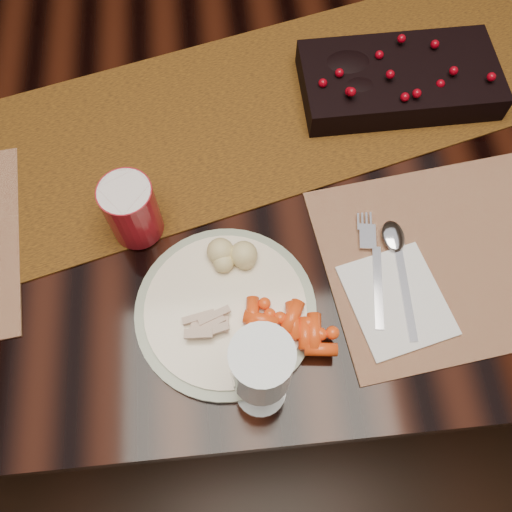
{
  "coord_description": "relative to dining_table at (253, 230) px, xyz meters",
  "views": [
    {
      "loc": [
        -0.05,
        -0.56,
        1.46
      ],
      "look_at": [
        -0.02,
        -0.26,
        0.8
      ],
      "focal_mm": 38.0,
      "sensor_mm": 36.0,
      "label": 1
    }
  ],
  "objects": [
    {
      "name": "floor",
      "position": [
        0.0,
        0.0,
        -0.38
      ],
      "size": [
        5.0,
        5.0,
        0.0
      ],
      "primitive_type": "plane",
      "color": "black",
      "rests_on": "ground"
    },
    {
      "name": "dining_table",
      "position": [
        0.0,
        0.0,
        0.0
      ],
      "size": [
        1.8,
        1.0,
        0.75
      ],
      "primitive_type": "cube",
      "color": "black",
      "rests_on": "floor"
    },
    {
      "name": "table_runner",
      "position": [
        0.05,
        0.03,
        0.38
      ],
      "size": [
        1.69,
        0.75,
        0.0
      ],
      "primitive_type": "cube",
      "rotation": [
        0.0,
        0.0,
        0.26
      ],
      "color": "#371F0C",
      "rests_on": "dining_table"
    },
    {
      "name": "centerpiece",
      "position": [
        0.25,
        0.04,
        0.41
      ],
      "size": [
        0.32,
        0.17,
        0.06
      ],
      "primitive_type": null,
      "rotation": [
        0.0,
        0.0,
        0.01
      ],
      "color": "black",
      "rests_on": "table_runner"
    },
    {
      "name": "placemat_main",
      "position": [
        0.29,
        -0.26,
        0.38
      ],
      "size": [
        0.44,
        0.35,
        0.0
      ],
      "primitive_type": "cube",
      "rotation": [
        0.0,
        0.0,
        0.12
      ],
      "color": "#99734C",
      "rests_on": "dining_table"
    },
    {
      "name": "dinner_plate",
      "position": [
        -0.06,
        -0.32,
        0.39
      ],
      "size": [
        0.27,
        0.27,
        0.01
      ],
      "primitive_type": "cylinder",
      "rotation": [
        0.0,
        0.0,
        -0.11
      ],
      "color": "#F6E6C7",
      "rests_on": "placemat_main"
    },
    {
      "name": "baby_carrots",
      "position": [
        0.01,
        -0.36,
        0.4
      ],
      "size": [
        0.13,
        0.12,
        0.02
      ],
      "primitive_type": null,
      "rotation": [
        0.0,
        0.0,
        0.38
      ],
      "color": "#FF4A13",
      "rests_on": "dinner_plate"
    },
    {
      "name": "mashed_potatoes",
      "position": [
        -0.05,
        -0.25,
        0.41
      ],
      "size": [
        0.08,
        0.07,
        0.04
      ],
      "primitive_type": null,
      "rotation": [
        0.0,
        0.0,
        0.03
      ],
      "color": "beige",
      "rests_on": "dinner_plate"
    },
    {
      "name": "turkey_shreds",
      "position": [
        -0.1,
        -0.34,
        0.4
      ],
      "size": [
        0.09,
        0.08,
        0.02
      ],
      "primitive_type": null,
      "rotation": [
        0.0,
        0.0,
        0.27
      ],
      "color": "tan",
      "rests_on": "dinner_plate"
    },
    {
      "name": "napkin",
      "position": [
        0.17,
        -0.33,
        0.38
      ],
      "size": [
        0.15,
        0.17,
        0.0
      ],
      "primitive_type": "cube",
      "rotation": [
        0.0,
        0.0,
        0.23
      ],
      "color": "white",
      "rests_on": "placemat_main"
    },
    {
      "name": "fork",
      "position": [
        0.15,
        -0.29,
        0.39
      ],
      "size": [
        0.05,
        0.16,
        0.0
      ],
      "primitive_type": null,
      "rotation": [
        0.0,
        0.0,
        -0.15
      ],
      "color": "silver",
      "rests_on": "napkin"
    },
    {
      "name": "spoon",
      "position": [
        0.18,
        -0.29,
        0.39
      ],
      "size": [
        0.04,
        0.17,
        0.0
      ],
      "primitive_type": null,
      "rotation": [
        0.0,
        0.0,
        -0.05
      ],
      "color": "silver",
      "rests_on": "napkin"
    },
    {
      "name": "red_cup",
      "position": [
        -0.18,
        -0.18,
        0.43
      ],
      "size": [
        0.09,
        0.09,
        0.1
      ],
      "primitive_type": "cylinder",
      "rotation": [
        0.0,
        0.0,
        0.26
      ],
      "color": "maroon",
      "rests_on": "placemat_main"
    },
    {
      "name": "wine_glass",
      "position": [
        -0.03,
        -0.43,
        0.47
      ],
      "size": [
        0.08,
        0.08,
        0.19
      ],
      "primitive_type": null,
      "rotation": [
        0.0,
        0.0,
        -0.16
      ],
      "color": "silver",
      "rests_on": "dining_table"
    }
  ]
}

